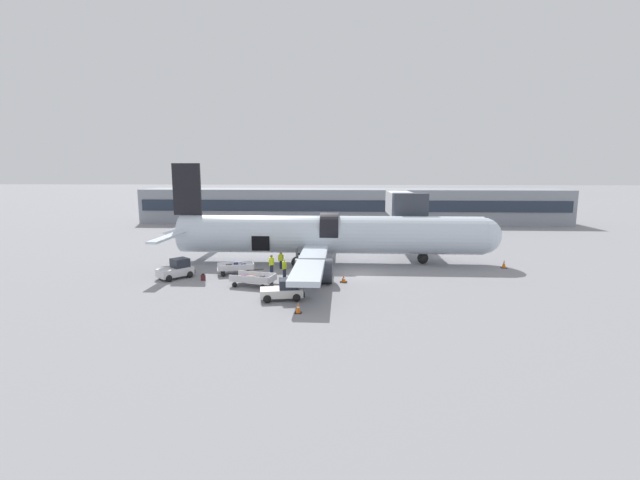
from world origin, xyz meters
TOP-DOWN VIEW (x-y plane):
  - ground_plane at (0.00, 0.00)m, footprint 500.00×500.00m
  - terminal_strip at (0.00, 39.09)m, footprint 73.10×8.99m
  - jet_bridge_stub at (5.42, 11.89)m, footprint 3.47×12.89m
  - airplane at (-3.08, 4.64)m, footprint 33.30×30.26m
  - baggage_tug_lead at (-15.36, -2.26)m, footprint 2.95×3.12m
  - baggage_tug_mid at (-5.48, -7.84)m, footprint 3.27×2.24m
  - baggage_cart_loading at (-10.66, -0.60)m, footprint 4.06×2.40m
  - baggage_cart_queued at (-8.34, -4.38)m, footprint 4.38×2.55m
  - ground_crew_loader_a at (-7.06, 1.72)m, footprint 0.55×0.42m
  - ground_crew_loader_b at (-6.27, -1.67)m, footprint 0.50×0.54m
  - ground_crew_driver at (-7.56, -0.49)m, footprint 0.55×0.55m
  - suitcase_on_tarmac_upright at (-12.86, -2.97)m, footprint 0.36×0.27m
  - safety_cone_nose at (13.68, 3.14)m, footprint 0.51×0.51m
  - safety_cone_engine_left at (-4.13, -10.73)m, footprint 0.44×0.44m
  - safety_cone_wingtip at (-1.26, -2.88)m, footprint 0.59×0.59m

SIDE VIEW (x-z plane):
  - ground_plane at x=0.00m, z-range 0.00..0.00m
  - suitcase_on_tarmac_upright at x=-12.86m, z-range -0.05..0.53m
  - safety_cone_wingtip at x=-1.26m, z-range -0.02..0.53m
  - safety_cone_engine_left at x=-4.13m, z-range -0.02..0.71m
  - safety_cone_nose at x=13.68m, z-range -0.02..0.76m
  - baggage_cart_queued at x=-8.34m, z-range -0.01..0.95m
  - baggage_cart_loading at x=-10.66m, z-range -0.04..1.04m
  - baggage_tug_mid at x=-5.48m, z-range -0.10..1.35m
  - baggage_tug_lead at x=-15.36m, z-range -0.12..1.51m
  - ground_crew_loader_a at x=-7.06m, z-range 0.04..1.61m
  - ground_crew_loader_b at x=-6.27m, z-range 0.04..1.65m
  - ground_crew_driver at x=-7.56m, z-range 0.04..1.77m
  - airplane at x=-3.08m, z-range -2.13..7.57m
  - terminal_strip at x=0.00m, z-range 0.00..5.84m
  - jet_bridge_stub at x=5.42m, z-range 1.73..8.46m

